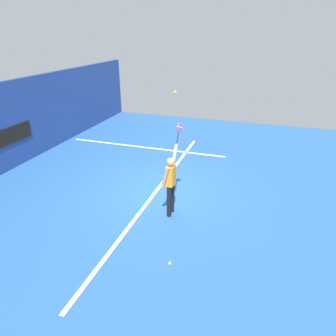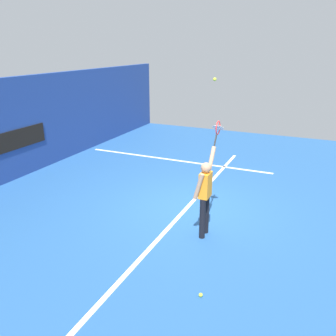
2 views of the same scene
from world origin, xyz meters
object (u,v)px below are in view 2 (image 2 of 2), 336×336
at_px(tennis_racket, 218,129).
at_px(tennis_ball, 215,79).
at_px(spare_ball, 201,295).
at_px(tennis_player, 205,193).

xyz_separation_m(tennis_racket, tennis_ball, (-0.63, -0.07, 1.12)).
relative_size(tennis_racket, spare_ball, 8.82).
bearing_deg(tennis_ball, tennis_racket, 6.76).
bearing_deg(tennis_player, tennis_ball, -38.54).
bearing_deg(tennis_player, spare_ball, -162.54).
bearing_deg(tennis_racket, tennis_ball, -173.24).
relative_size(tennis_ball, spare_ball, 1.00).
bearing_deg(tennis_player, tennis_racket, -0.33).
height_order(tennis_racket, spare_ball, tennis_racket).
distance_m(tennis_player, tennis_racket, 1.43).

